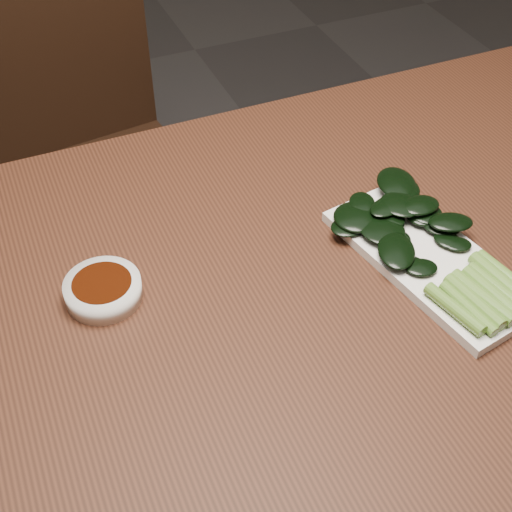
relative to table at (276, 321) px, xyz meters
The scene contains 5 objects.
table is the anchor object (origin of this frame).
chair_far 0.77m from the table, 100.07° to the left, with size 0.52×0.52×0.89m.
sauce_bowl 0.23m from the table, 163.07° to the left, with size 0.10×0.10×0.03m.
serving_plate 0.22m from the table, 12.72° to the right, with size 0.18×0.31×0.01m.
gai_lan 0.22m from the table, ahead, with size 0.18×0.32×0.03m.
Camera 1 is at (-0.27, -0.57, 1.40)m, focal length 50.00 mm.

